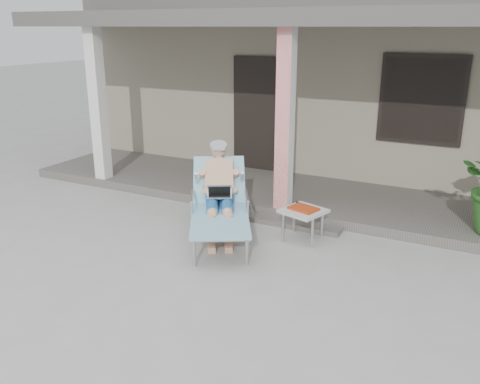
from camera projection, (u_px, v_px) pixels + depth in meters
The scene contains 7 objects.
ground at pixel (212, 274), 5.94m from camera, with size 60.00×60.00×0.00m, color #9E9E99.
house at pixel (362, 80), 10.92m from camera, with size 10.40×5.40×3.30m.
porch_deck at pixel (302, 196), 8.45m from camera, with size 10.00×2.00×0.15m, color #605B56.
porch_overhang at pixel (308, 25), 7.56m from camera, with size 10.00×2.30×2.85m.
porch_step at pixel (275, 220), 7.49m from camera, with size 2.00×0.30×0.07m, color #605B56.
lounger at pixel (219, 181), 6.82m from camera, with size 1.57×1.99×1.27m.
side_table at pixel (303, 212), 6.80m from camera, with size 0.64×0.64×0.46m.
Camera 1 is at (2.72, -4.61, 2.76)m, focal length 38.00 mm.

